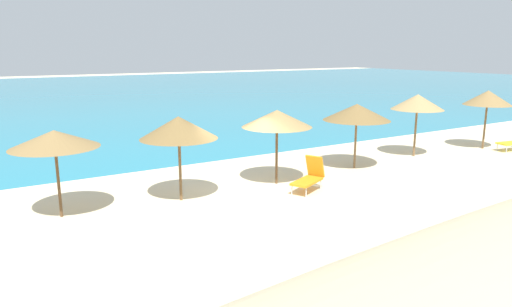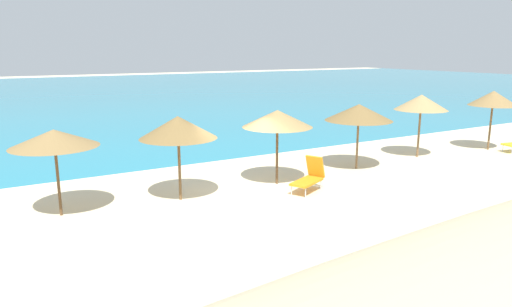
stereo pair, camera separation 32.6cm
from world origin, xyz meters
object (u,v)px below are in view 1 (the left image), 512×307
object	(u,v)px
beach_umbrella_3	(179,128)
lounge_chair_2	(310,176)
beach_umbrella_5	(357,112)
beach_umbrella_4	(277,119)
beach_umbrella_6	(418,102)
beach_umbrella_7	(488,98)
beach_umbrella_2	(54,139)

from	to	relation	value
beach_umbrella_3	lounge_chair_2	distance (m)	4.59
beach_umbrella_3	beach_umbrella_5	world-z (taller)	beach_umbrella_3
beach_umbrella_4	beach_umbrella_6	bearing A→B (deg)	3.25
beach_umbrella_4	beach_umbrella_7	distance (m)	11.66
beach_umbrella_2	beach_umbrella_6	xyz separation A→B (m)	(14.58, 0.05, 0.16)
beach_umbrella_2	beach_umbrella_3	xyz separation A→B (m)	(3.44, -0.37, 0.07)
lounge_chair_2	beach_umbrella_3	bearing A→B (deg)	46.48
beach_umbrella_2	beach_umbrella_5	size ratio (longest dim) A/B	0.95
beach_umbrella_3	beach_umbrella_5	xyz separation A→B (m)	(7.42, 0.19, -0.06)
beach_umbrella_4	lounge_chair_2	world-z (taller)	beach_umbrella_4
beach_umbrella_2	beach_umbrella_6	bearing A→B (deg)	0.18
beach_umbrella_3	lounge_chair_2	size ratio (longest dim) A/B	1.74
beach_umbrella_3	beach_umbrella_2	bearing A→B (deg)	173.94
beach_umbrella_4	beach_umbrella_6	world-z (taller)	beach_umbrella_6
beach_umbrella_2	beach_umbrella_7	world-z (taller)	beach_umbrella_7
beach_umbrella_4	lounge_chair_2	bearing A→B (deg)	-70.38
beach_umbrella_2	beach_umbrella_4	size ratio (longest dim) A/B	0.95
beach_umbrella_3	beach_umbrella_4	distance (m)	3.56
beach_umbrella_4	beach_umbrella_7	xyz separation A→B (m)	(11.65, -0.19, 0.11)
beach_umbrella_5	lounge_chair_2	distance (m)	4.09
beach_umbrella_3	beach_umbrella_5	size ratio (longest dim) A/B	1.01
beach_umbrella_5	beach_umbrella_7	xyz separation A→B (m)	(7.80, -0.39, 0.18)
beach_umbrella_6	beach_umbrella_3	bearing A→B (deg)	-177.88
beach_umbrella_5	beach_umbrella_3	bearing A→B (deg)	-178.56
beach_umbrella_5	beach_umbrella_6	xyz separation A→B (m)	(3.72, 0.23, 0.16)
beach_umbrella_4	beach_umbrella_5	xyz separation A→B (m)	(3.86, 0.20, -0.07)
beach_umbrella_3	lounge_chair_2	world-z (taller)	beach_umbrella_3
beach_umbrella_7	lounge_chair_2	size ratio (longest dim) A/B	1.82
beach_umbrella_7	beach_umbrella_4	bearing A→B (deg)	179.08
beach_umbrella_6	beach_umbrella_2	bearing A→B (deg)	-179.82
beach_umbrella_5	lounge_chair_2	xyz separation A→B (m)	(-3.40, -1.49, -1.73)
beach_umbrella_2	beach_umbrella_6	distance (m)	14.59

